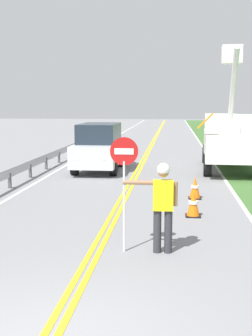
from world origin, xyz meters
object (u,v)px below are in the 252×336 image
object	(u,v)px
flagger_worker	(163,202)
traffic_cone_lead	(193,204)
traffic_cone_mid	(195,188)
oncoming_suv_nearest	(100,147)
stop_sign_paddle	(124,168)
utility_bucket_truck	(229,138)

from	to	relation	value
flagger_worker	traffic_cone_lead	world-z (taller)	flagger_worker
traffic_cone_mid	flagger_worker	bearing A→B (deg)	-99.77
oncoming_suv_nearest	stop_sign_paddle	bearing A→B (deg)	-78.00
traffic_cone_lead	traffic_cone_mid	size ratio (longest dim) A/B	1.00
flagger_worker	traffic_cone_mid	bearing A→B (deg)	80.23
utility_bucket_truck	traffic_cone_lead	xyz separation A→B (m)	(-2.03, -9.21, -1.08)
utility_bucket_truck	traffic_cone_mid	size ratio (longest dim) A/B	9.88
utility_bucket_truck	oncoming_suv_nearest	distance (m)	6.03
traffic_cone_lead	utility_bucket_truck	bearing A→B (deg)	77.54
flagger_worker	stop_sign_paddle	xyz separation A→B (m)	(-0.77, -0.02, 0.66)
utility_bucket_truck	traffic_cone_lead	world-z (taller)	utility_bucket_truck
utility_bucket_truck	traffic_cone_mid	distance (m)	7.27
oncoming_suv_nearest	traffic_cone_mid	bearing A→B (deg)	-54.46
utility_bucket_truck	stop_sign_paddle	bearing A→B (deg)	-106.23
oncoming_suv_nearest	traffic_cone_lead	xyz separation A→B (m)	(3.82, -7.84, -0.72)
flagger_worker	stop_sign_paddle	world-z (taller)	stop_sign_paddle
utility_bucket_truck	traffic_cone_lead	size ratio (longest dim) A/B	9.88
traffic_cone_mid	traffic_cone_lead	bearing A→B (deg)	-93.87
oncoming_suv_nearest	traffic_cone_lead	world-z (taller)	oncoming_suv_nearest
utility_bucket_truck	traffic_cone_lead	bearing A→B (deg)	-102.46
utility_bucket_truck	oncoming_suv_nearest	world-z (taller)	utility_bucket_truck
utility_bucket_truck	traffic_cone_mid	bearing A→B (deg)	-105.17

